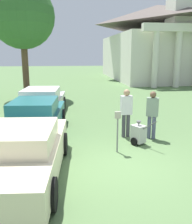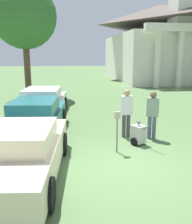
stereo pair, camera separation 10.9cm
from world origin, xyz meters
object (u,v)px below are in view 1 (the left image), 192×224
at_px(parked_car_cream, 22,154).
at_px(parked_car_white, 42,103).
at_px(parked_car_teal, 36,119).
at_px(person_worker, 126,110).
at_px(equipment_cart, 138,134).
at_px(parking_meter, 118,124).
at_px(church, 157,37).
at_px(person_supervisor, 152,112).

relative_size(parked_car_cream, parked_car_white, 0.91).
height_order(parked_car_teal, parked_car_white, parked_car_teal).
bearing_deg(person_worker, equipment_cart, 105.32).
bearing_deg(parking_meter, parked_car_teal, 144.33).
height_order(parked_car_cream, parked_car_teal, parked_car_teal).
bearing_deg(parked_car_cream, parked_car_teal, 95.15).
bearing_deg(parking_meter, church, 66.73).
distance_m(parked_car_white, parking_meter, 5.83).
bearing_deg(equipment_cart, parking_meter, -176.25).
bearing_deg(parked_car_cream, equipment_cart, 33.62).
bearing_deg(person_worker, church, -113.87).
relative_size(parking_meter, person_supervisor, 0.75).
xyz_separation_m(parked_car_white, equipment_cart, (3.62, -4.54, -0.28)).
distance_m(parked_car_cream, parked_car_teal, 3.32).
xyz_separation_m(person_worker, person_supervisor, (0.90, -0.30, -0.03)).
distance_m(parked_car_cream, equipment_cart, 4.12).
distance_m(person_supervisor, church, 23.96).
distance_m(parking_meter, person_worker, 1.58).
bearing_deg(parked_car_teal, parked_car_cream, -84.85).
bearing_deg(parking_meter, person_worker, 65.99).
bearing_deg(person_supervisor, parking_meter, 62.84).
distance_m(parked_car_cream, church, 28.00).
relative_size(parked_car_cream, church, 0.19).
relative_size(parking_meter, person_worker, 0.73).
bearing_deg(parked_car_cream, parked_car_white, 95.15).
bearing_deg(person_supervisor, church, -84.58).
xyz_separation_m(parked_car_cream, person_worker, (3.38, 2.79, 0.40)).
distance_m(person_supervisor, equipment_cart, 1.06).
bearing_deg(person_worker, parking_meter, 65.34).
bearing_deg(person_supervisor, person_worker, 7.91).
bearing_deg(parked_car_cream, person_supervisor, 35.38).
relative_size(parked_car_teal, parking_meter, 3.65).
height_order(parked_car_teal, equipment_cart, parked_car_teal).
xyz_separation_m(parked_car_cream, equipment_cart, (3.62, 1.96, -0.27)).
height_order(person_worker, equipment_cart, person_worker).
distance_m(person_worker, equipment_cart, 1.09).
bearing_deg(equipment_cart, parked_car_cream, 177.55).
relative_size(parked_car_teal, church, 0.20).
xyz_separation_m(parking_meter, equipment_cart, (0.88, 0.61, -0.55)).
bearing_deg(person_worker, parked_car_cream, 38.93).
distance_m(parked_car_teal, equipment_cart, 3.87).
xyz_separation_m(parked_car_cream, parked_car_teal, (-0.00, 3.32, 0.02)).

